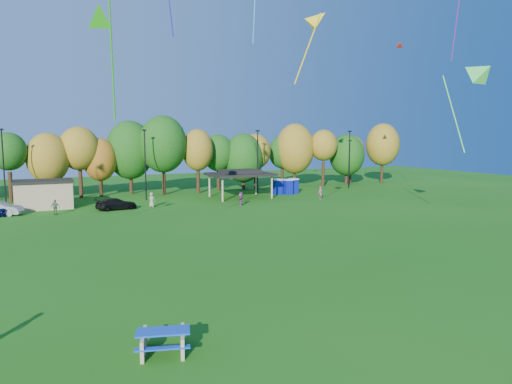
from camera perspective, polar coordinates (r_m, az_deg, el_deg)
name	(u,v)px	position (r m, az deg, el deg)	size (l,w,h in m)	color
ground	(274,304)	(23.03, 2.21, -13.87)	(160.00, 160.00, 0.00)	#19600F
tree_line	(114,153)	(65.28, -17.29, 4.64)	(93.57, 10.55, 11.15)	black
lamp_posts	(145,162)	(60.40, -13.68, 3.63)	(64.50, 0.25, 9.09)	black
utility_building	(44,194)	(57.50, -24.98, -0.24)	(6.30, 4.30, 3.25)	tan
pavilion	(240,174)	(61.20, -1.98, 2.29)	(8.20, 6.20, 3.77)	tan
porta_potties	(286,186)	(65.45, 3.80, 0.71)	(3.75, 1.94, 2.18)	#0C189C
picnic_table	(163,340)	(18.56, -11.52, -17.63)	(2.40, 2.16, 0.87)	tan
car_d	(116,204)	(53.64, -17.06, -1.44)	(1.83, 4.49, 1.30)	black
far_person_0	(55,207)	(52.41, -23.80, -1.74)	(0.94, 0.39, 1.61)	#4F7145
far_person_1	(152,200)	(54.59, -12.90, -0.94)	(0.84, 0.55, 1.72)	#8E9C6B
far_person_2	(320,193)	(60.57, 8.04, -0.09)	(0.61, 0.40, 1.67)	#A34D6A
far_person_3	(241,199)	(54.25, -1.90, -0.88)	(1.49, 0.47, 1.61)	#9A4085
kite_1	(318,20)	(34.61, 7.79, 20.54)	(3.35, 2.33, 5.60)	yellow
kite_6	(100,15)	(31.49, -18.94, 20.19)	(1.95, 4.50, 7.53)	#27A215
kite_11	(474,73)	(41.49, 25.57, 13.29)	(2.45, 4.80, 7.83)	#52E852
kite_12	(400,44)	(56.34, 17.51, 17.24)	(1.45, 1.50, 1.19)	red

